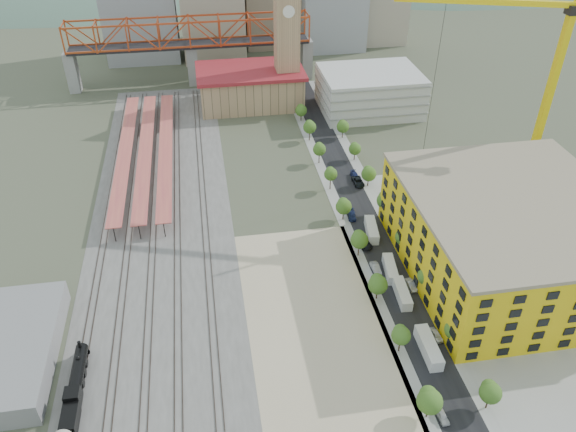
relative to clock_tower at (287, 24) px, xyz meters
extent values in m
plane|color=#474C38|center=(-8.00, -79.99, -28.70)|extent=(400.00, 400.00, 0.00)
cube|color=#605E59|center=(-44.00, -62.49, -28.67)|extent=(36.00, 165.00, 0.06)
cube|color=tan|center=(-12.00, -111.49, -28.67)|extent=(28.00, 67.00, 0.06)
cube|color=black|center=(8.00, -64.99, -28.67)|extent=(12.00, 170.00, 0.06)
cube|color=gray|center=(2.50, -64.99, -28.68)|extent=(3.00, 170.00, 0.04)
cube|color=gray|center=(13.50, -64.99, -28.68)|extent=(3.00, 170.00, 0.04)
cube|color=gray|center=(37.00, -99.99, -28.67)|extent=(50.00, 90.00, 0.06)
cube|color=#382B23|center=(-58.72, -62.49, -28.55)|extent=(0.12, 160.00, 0.18)
cube|color=#382B23|center=(-57.28, -62.49, -28.55)|extent=(0.12, 160.00, 0.18)
cube|color=#382B23|center=(-52.72, -62.49, -28.55)|extent=(0.12, 160.00, 0.18)
cube|color=#382B23|center=(-51.28, -62.49, -28.55)|extent=(0.12, 160.00, 0.18)
cube|color=#382B23|center=(-46.72, -62.49, -28.55)|extent=(0.12, 160.00, 0.18)
cube|color=#382B23|center=(-45.28, -62.49, -28.55)|extent=(0.12, 160.00, 0.18)
cube|color=#382B23|center=(-40.72, -62.49, -28.55)|extent=(0.12, 160.00, 0.18)
cube|color=#382B23|center=(-39.28, -62.49, -28.55)|extent=(0.12, 160.00, 0.18)
cube|color=#382B23|center=(-33.72, -62.49, -28.55)|extent=(0.12, 160.00, 0.18)
cube|color=#382B23|center=(-32.28, -62.49, -28.55)|extent=(0.12, 160.00, 0.18)
cube|color=#D46A51|center=(-55.00, -34.99, -24.70)|extent=(4.00, 80.00, 0.25)
cylinder|color=black|center=(-55.00, -34.99, -26.70)|extent=(0.24, 0.24, 4.00)
cube|color=#D46A51|center=(-49.00, -34.99, -24.70)|extent=(4.00, 80.00, 0.25)
cylinder|color=black|center=(-49.00, -34.99, -26.70)|extent=(0.24, 0.24, 4.00)
cube|color=#D46A51|center=(-43.00, -34.99, -24.70)|extent=(4.00, 80.00, 0.25)
cylinder|color=black|center=(-43.00, -34.99, -26.70)|extent=(0.24, 0.24, 4.00)
cube|color=tan|center=(-13.00, 2.01, -22.70)|extent=(36.00, 22.00, 12.00)
cube|color=maroon|center=(-13.00, 2.01, -16.20)|extent=(38.00, 24.00, 1.20)
cube|color=tan|center=(0.00, 0.01, -8.70)|extent=(8.00, 8.00, 40.00)
cylinder|color=white|center=(0.00, -4.09, 5.30)|extent=(4.00, 0.30, 4.00)
cube|color=silver|center=(28.00, -9.99, -21.70)|extent=(34.00, 26.00, 14.00)
cube|color=gray|center=(-78.00, 25.01, -21.20)|extent=(4.00, 6.00, 15.00)
cube|color=gray|center=(12.00, 25.01, -21.20)|extent=(4.00, 6.00, 15.00)
cube|color=gray|center=(-33.00, 25.01, -21.20)|extent=(4.00, 6.00, 15.00)
cube|color=black|center=(-33.00, 25.01, -13.20)|extent=(90.00, 9.00, 1.00)
cube|color=yellow|center=(34.00, -99.99, -19.70)|extent=(44.00, 50.00, 18.00)
cube|color=gray|center=(34.00, -99.99, -10.30)|extent=(44.60, 50.60, 0.80)
cube|color=#9EA0A3|center=(-53.00, 60.01, -9.70)|extent=(30.00, 25.00, 38.00)
cube|color=gray|center=(4.00, 70.01, -13.70)|extent=(24.00, 24.00, 30.00)
cube|color=brown|center=(-10.00, 80.01, -15.70)|extent=(20.00, 20.00, 26.00)
ellipsoid|color=#4C6B59|center=(-88.00, 180.01, -96.70)|extent=(396.00, 216.00, 180.00)
ellipsoid|color=#4C6B59|center=(32.00, 180.01, -120.70)|extent=(484.00, 264.00, 220.00)
ellipsoid|color=#4C6B59|center=(152.00, 180.01, -98.70)|extent=(418.00, 228.00, 190.00)
cylinder|color=black|center=(-58.00, -116.67, -26.43)|extent=(2.36, 11.31, 2.36)
cube|color=black|center=(-58.00, -122.80, -26.25)|extent=(2.64, 2.83, 3.02)
cylinder|color=black|center=(-58.00, -111.95, -24.74)|extent=(0.66, 0.66, 1.51)
sphere|color=black|center=(-58.00, -114.78, -25.21)|extent=(0.94, 0.94, 0.94)
cone|color=black|center=(-58.00, -110.26, -27.85)|extent=(2.45, 1.51, 2.45)
cube|color=black|center=(-58.00, -127.04, -26.81)|extent=(2.64, 5.66, 2.64)
cube|color=yellow|center=(55.45, -69.57, -4.55)|extent=(1.72, 1.72, 48.30)
cube|color=black|center=(55.45, -69.57, 20.68)|extent=(2.68, 2.68, 2.15)
cube|color=yellow|center=(36.05, -63.28, 21.75)|extent=(39.19, 13.81, 1.29)
cube|color=silver|center=(8.00, -121.26, -27.33)|extent=(2.89, 10.07, 2.74)
cube|color=silver|center=(8.00, -105.64, -27.47)|extent=(3.02, 9.08, 2.44)
cube|color=silver|center=(8.00, -97.36, -27.49)|extent=(3.48, 9.06, 2.42)
cube|color=silver|center=(8.00, -82.28, -27.40)|extent=(3.82, 9.71, 2.59)
imported|color=#BDBDBD|center=(5.00, -135.73, -28.05)|extent=(1.74, 3.89, 1.30)
imported|color=#949599|center=(5.00, -96.08, -27.96)|extent=(1.74, 4.54, 1.48)
imported|color=black|center=(5.00, -86.46, -27.92)|extent=(3.21, 5.83, 1.55)
imported|color=#1A254C|center=(5.00, -74.47, -28.00)|extent=(2.69, 5.05, 1.39)
imported|color=silver|center=(11.00, -117.83, -28.02)|extent=(1.99, 4.11, 1.35)
imported|color=#AAABB0|center=(11.00, -102.90, -28.00)|extent=(1.92, 4.38, 1.40)
imported|color=black|center=(11.00, -58.68, -27.89)|extent=(2.74, 5.81, 1.61)
imported|color=navy|center=(11.00, -55.38, -27.99)|extent=(2.10, 4.93, 1.42)
camera|label=1|loc=(-30.98, -189.99, 55.95)|focal=35.00mm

